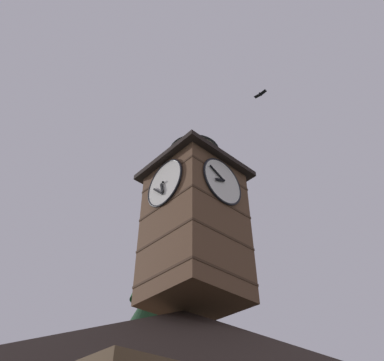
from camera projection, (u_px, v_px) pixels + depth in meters
clock_tower at (195, 216)px, 17.49m from camera, size 4.18×4.18×9.29m
moon at (150, 349)px, 45.28m from camera, size 2.27×2.27×2.27m
flying_bird_high at (260, 94)px, 21.03m from camera, size 0.26×0.74×0.14m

